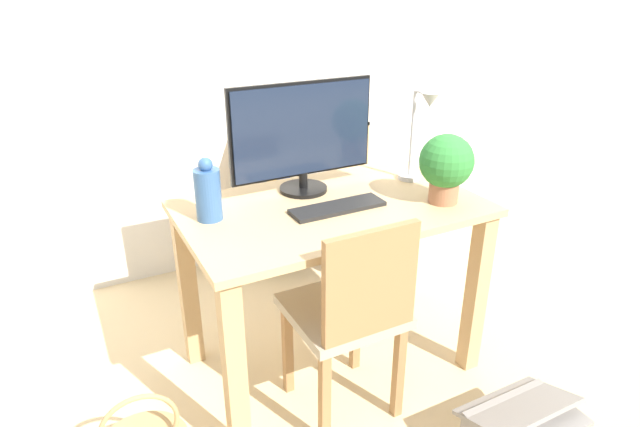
# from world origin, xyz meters

# --- Properties ---
(ground_plane) EXTENTS (10.00, 10.00, 0.00)m
(ground_plane) POSITION_xyz_m (0.00, 0.00, 0.00)
(ground_plane) COLOR #CCB284
(wall_back) EXTENTS (8.00, 0.05, 2.60)m
(wall_back) POSITION_xyz_m (0.00, 1.16, 1.30)
(wall_back) COLOR silver
(wall_back) RESTS_ON ground_plane
(desk) EXTENTS (1.19, 0.72, 0.78)m
(desk) POSITION_xyz_m (0.00, 0.00, 0.62)
(desk) COLOR tan
(desk) RESTS_ON ground_plane
(monitor) EXTENTS (0.62, 0.20, 0.46)m
(monitor) POSITION_xyz_m (-0.03, 0.19, 1.02)
(monitor) COLOR black
(monitor) RESTS_ON desk
(keyboard) EXTENTS (0.38, 0.12, 0.02)m
(keyboard) POSITION_xyz_m (-0.00, -0.05, 0.78)
(keyboard) COLOR black
(keyboard) RESTS_ON desk
(vase) EXTENTS (0.10, 0.10, 0.24)m
(vase) POSITION_xyz_m (-0.47, 0.09, 0.88)
(vase) COLOR #33598C
(vase) RESTS_ON desk
(desk_lamp) EXTENTS (0.10, 0.19, 0.40)m
(desk_lamp) POSITION_xyz_m (0.45, 0.04, 1.02)
(desk_lamp) COLOR #B7B7BC
(desk_lamp) RESTS_ON desk
(potted_plant) EXTENTS (0.21, 0.21, 0.28)m
(potted_plant) POSITION_xyz_m (0.41, -0.18, 0.93)
(potted_plant) COLOR #9E6647
(potted_plant) RESTS_ON desk
(chair) EXTENTS (0.40, 0.40, 0.87)m
(chair) POSITION_xyz_m (-0.08, -0.30, 0.48)
(chair) COLOR #9E937F
(chair) RESTS_ON ground_plane
(bookshelf) EXTENTS (0.74, 0.28, 0.83)m
(bookshelf) POSITION_xyz_m (0.23, 0.99, 0.38)
(bookshelf) COLOR tan
(bookshelf) RESTS_ON ground_plane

